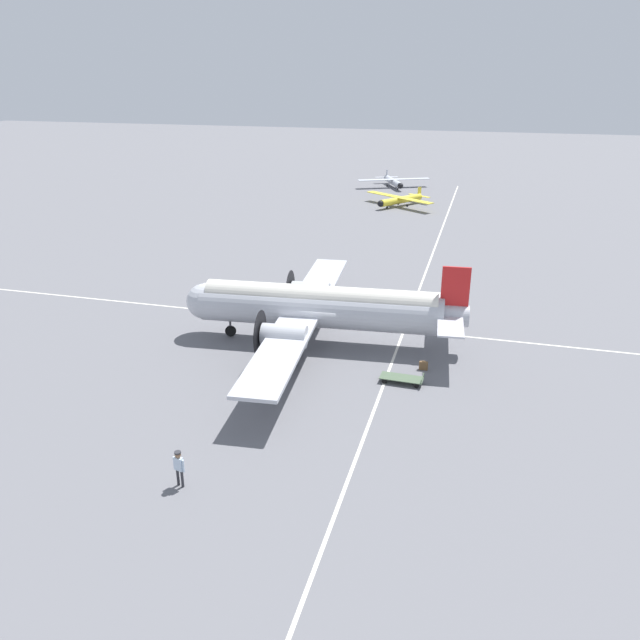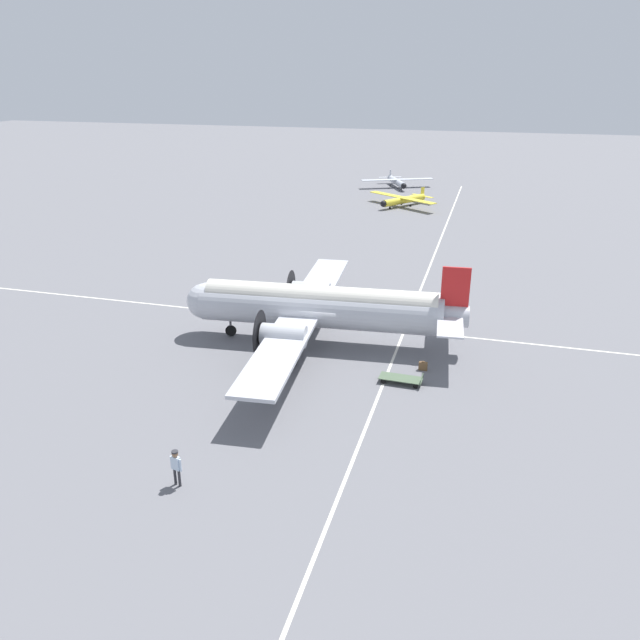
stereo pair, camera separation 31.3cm
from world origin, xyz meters
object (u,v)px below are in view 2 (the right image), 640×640
Objects in this scene: crew_foreground at (176,464)px; light_aircraft_taxiing at (397,182)px; baggage_cart at (401,379)px; airliner_main at (314,306)px; suitcase_near_door at (423,366)px; light_aircraft_distant at (403,200)px.

light_aircraft_taxiing is at bearing 106.18° from crew_foreground.
light_aircraft_taxiing reaches higher than baggage_cart.
suitcase_near_door is (-7.07, 2.10, -2.15)m from airliner_main.
baggage_cart is (-7.48, -11.46, -0.76)m from crew_foreground.
airliner_main is at bearing -30.99° from baggage_cart.
airliner_main is 2.47× the size of light_aircraft_distant.
crew_foreground is 0.18× the size of light_aircraft_distant.
light_aircraft_distant is at bearing 103.84° from crew_foreground.
airliner_main reaches higher than suitcase_near_door.
suitcase_near_door is at bearing -14.63° from light_aircraft_taxiing.
crew_foreground is 3.06× the size of suitcase_near_door.
airliner_main is 9.56× the size of baggage_cart.
suitcase_near_door is 0.06× the size of light_aircraft_distant.
airliner_main is 7.68m from suitcase_near_door.
crew_foreground is (1.37, 15.48, -1.36)m from airliner_main.
light_aircraft_distant reaches higher than baggage_cart.
baggage_cart is (0.96, 1.91, 0.02)m from suitcase_near_door.
light_aircraft_distant is (8.05, -45.28, 0.58)m from suitcase_near_door.
airliner_main is 15.60m from crew_foreground.
baggage_cart is 61.35m from light_aircraft_taxiing.
light_aircraft_taxiing is at bearing -79.47° from suitcase_near_door.
crew_foreground reaches higher than baggage_cart.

